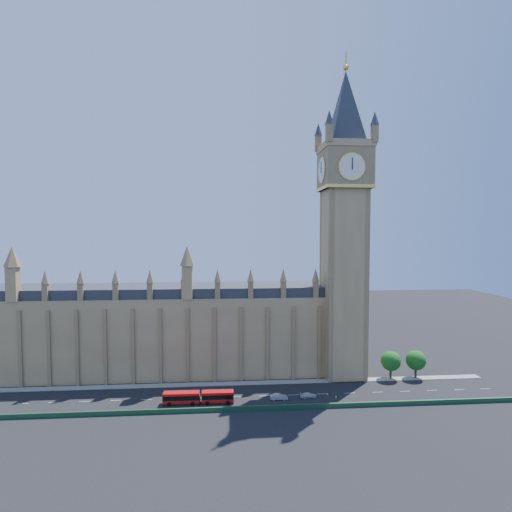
{
  "coord_description": "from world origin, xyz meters",
  "views": [
    {
      "loc": [
        1.23,
        -107.0,
        44.35
      ],
      "look_at": [
        10.41,
        10.0,
        38.02
      ],
      "focal_mm": 28.0,
      "sensor_mm": 36.0,
      "label": 1
    }
  ],
  "objects": [
    {
      "name": "tree_east_near",
      "position": [
        52.22,
        10.08,
        5.64
      ],
      "size": [
        6.0,
        6.0,
        8.5
      ],
      "color": "#382619",
      "rests_on": "ground"
    },
    {
      "name": "cone_d",
      "position": [
        14.0,
        -3.33,
        0.32
      ],
      "size": [
        0.49,
        0.49,
        0.65
      ],
      "rotation": [
        0.0,
        0.0,
        -0.21
      ],
      "color": "black",
      "rests_on": "ground"
    },
    {
      "name": "bridge_parapet",
      "position": [
        0.0,
        -9.0,
        0.6
      ],
      "size": [
        160.0,
        0.6,
        1.2
      ],
      "primitive_type": "cube",
      "color": "#1E4C2D",
      "rests_on": "ground"
    },
    {
      "name": "cone_a",
      "position": [
        31.15,
        -3.15,
        0.36
      ],
      "size": [
        0.46,
        0.46,
        0.74
      ],
      "rotation": [
        0.0,
        0.0,
        0.0
      ],
      "color": "black",
      "rests_on": "ground"
    },
    {
      "name": "red_bus",
      "position": [
        -5.8,
        -3.59,
        1.65
      ],
      "size": [
        18.42,
        3.07,
        3.13
      ],
      "rotation": [
        0.0,
        0.0,
        -0.01
      ],
      "color": "red",
      "rests_on": "ground"
    },
    {
      "name": "palace_westminster",
      "position": [
        -25.0,
        22.0,
        13.86
      ],
      "size": [
        120.0,
        20.0,
        28.0
      ],
      "color": "#9D794C",
      "rests_on": "ground"
    },
    {
      "name": "car_white",
      "position": [
        23.78,
        -2.3,
        0.66
      ],
      "size": [
        4.69,
        2.21,
        1.32
      ],
      "primitive_type": "imported",
      "rotation": [
        0.0,
        0.0,
        1.65
      ],
      "color": "silver",
      "rests_on": "ground"
    },
    {
      "name": "kerb_north",
      "position": [
        0.0,
        9.5,
        0.08
      ],
      "size": [
        160.0,
        3.0,
        0.16
      ],
      "primitive_type": "cube",
      "color": "gray",
      "rests_on": "ground"
    },
    {
      "name": "cone_c",
      "position": [
        29.35,
        -1.15,
        0.31
      ],
      "size": [
        0.4,
        0.4,
        0.63
      ],
      "rotation": [
        0.0,
        0.0,
        0.02
      ],
      "color": "black",
      "rests_on": "ground"
    },
    {
      "name": "elizabeth_tower",
      "position": [
        38.0,
        13.99,
        54.56
      ],
      "size": [
        20.59,
        20.59,
        105.0
      ],
      "color": "#9D794C",
      "rests_on": "ground"
    },
    {
      "name": "car_grey",
      "position": [
        -2.0,
        -3.72,
        0.7
      ],
      "size": [
        4.29,
        2.17,
        1.4
      ],
      "primitive_type": "imported",
      "rotation": [
        0.0,
        0.0,
        1.44
      ],
      "color": "#3B3E42",
      "rests_on": "ground"
    },
    {
      "name": "tree_east_far",
      "position": [
        60.22,
        10.08,
        5.64
      ],
      "size": [
        6.0,
        6.0,
        8.5
      ],
      "color": "#382619",
      "rests_on": "ground"
    },
    {
      "name": "car_silver",
      "position": [
        15.59,
        -2.84,
        0.78
      ],
      "size": [
        4.76,
        1.79,
        1.55
      ],
      "primitive_type": "imported",
      "rotation": [
        0.0,
        0.0,
        1.54
      ],
      "color": "#A4A7AB",
      "rests_on": "ground"
    },
    {
      "name": "cone_b",
      "position": [
        14.0,
        -3.49,
        0.34
      ],
      "size": [
        0.48,
        0.48,
        0.7
      ],
      "rotation": [
        0.0,
        0.0,
        0.11
      ],
      "color": "black",
      "rests_on": "ground"
    },
    {
      "name": "ground",
      "position": [
        0.0,
        0.0,
        0.0
      ],
      "size": [
        400.0,
        400.0,
        0.0
      ],
      "primitive_type": "plane",
      "color": "black",
      "rests_on": "ground"
    }
  ]
}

